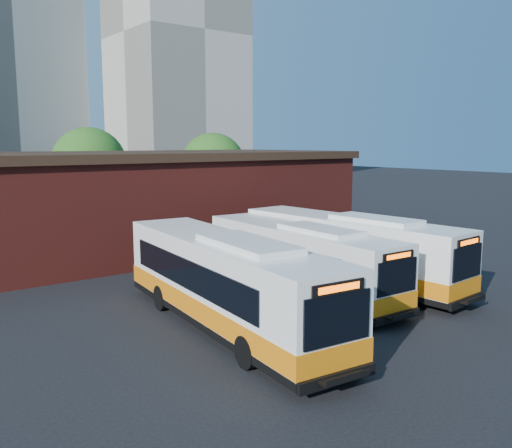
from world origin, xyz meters
TOP-DOWN VIEW (x-y plane):
  - ground at (0.00, 0.00)m, footprint 220.00×220.00m
  - bus_midwest at (-4.33, 3.44)m, footprint 4.07×13.54m
  - bus_mideast at (1.11, 5.41)m, footprint 3.07×12.24m
  - bus_east at (4.31, 5.25)m, footprint 3.48×13.03m
  - depot_building at (0.00, 20.00)m, footprint 28.60×12.60m
  - tree_mid at (2.00, 34.00)m, footprint 6.56×6.56m
  - tree_east at (13.00, 31.00)m, footprint 6.24×6.24m
  - tower_right at (30.00, 68.00)m, footprint 18.00×18.00m

SIDE VIEW (x-z plane):
  - ground at x=0.00m, z-range 0.00..0.00m
  - bus_mideast at x=1.11m, z-range -0.15..3.16m
  - bus_east at x=4.31m, z-range -0.16..3.35m
  - bus_midwest at x=-4.33m, z-range -0.17..3.47m
  - depot_building at x=0.00m, z-range 0.06..6.46m
  - tree_east at x=13.00m, z-range 0.85..8.81m
  - tree_mid at x=2.00m, z-range 0.90..9.26m
  - tower_right at x=30.00m, z-range -0.26..48.94m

